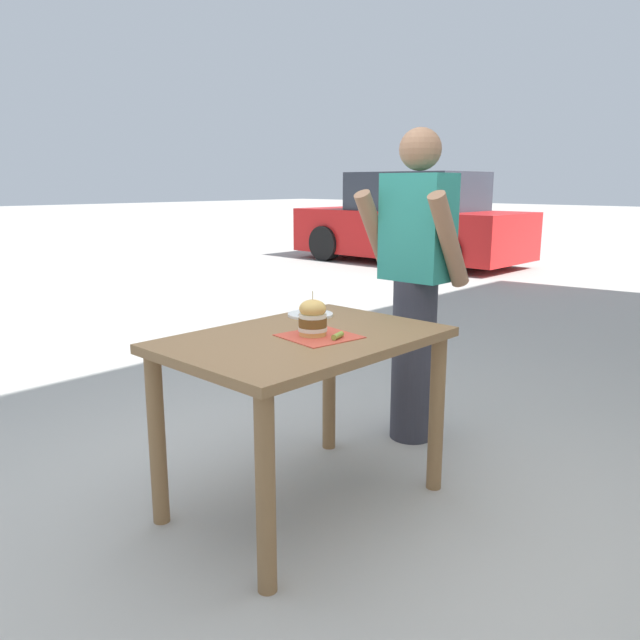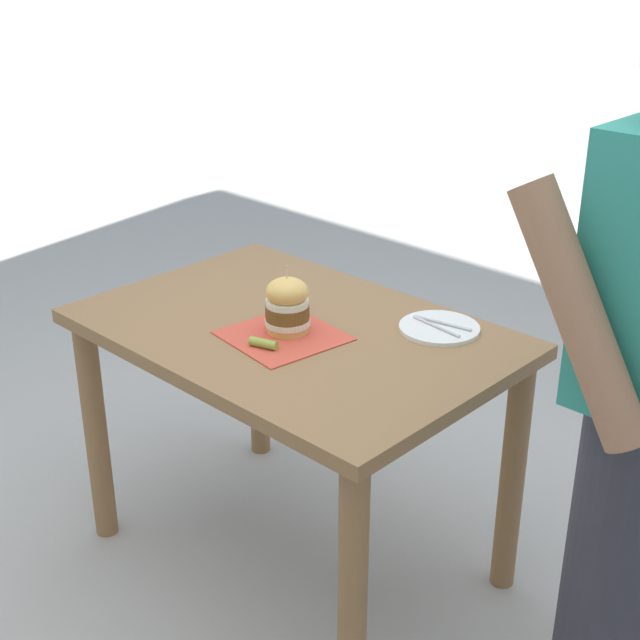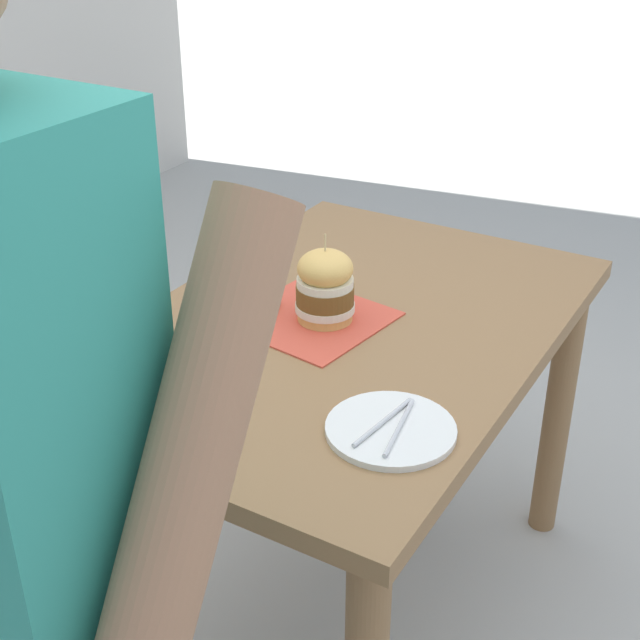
# 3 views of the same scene
# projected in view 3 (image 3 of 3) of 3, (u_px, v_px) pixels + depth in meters

# --- Properties ---
(ground_plane) EXTENTS (80.00, 80.00, 0.00)m
(ground_plane) POSITION_uv_depth(u_px,v_px,m) (341.00, 600.00, 2.20)
(ground_plane) COLOR #ADAAA3
(patio_table) EXTENTS (0.79, 1.17, 0.78)m
(patio_table) POSITION_uv_depth(u_px,v_px,m) (344.00, 375.00, 1.89)
(patio_table) COLOR olive
(patio_table) RESTS_ON ground
(serving_paper) EXTENTS (0.32, 0.32, 0.00)m
(serving_paper) POSITION_uv_depth(u_px,v_px,m) (311.00, 318.00, 1.84)
(serving_paper) COLOR #D64C38
(serving_paper) RESTS_ON patio_table
(sandwich) EXTENTS (0.12, 0.12, 0.19)m
(sandwich) POSITION_uv_depth(u_px,v_px,m) (325.00, 286.00, 1.80)
(sandwich) COLOR #E5B25B
(sandwich) RESTS_ON serving_paper
(pickle_spear) EXTENTS (0.05, 0.08, 0.02)m
(pickle_spear) POSITION_uv_depth(u_px,v_px,m) (271.00, 306.00, 1.86)
(pickle_spear) COLOR #8EA83D
(pickle_spear) RESTS_ON serving_paper
(side_plate_with_forks) EXTENTS (0.22, 0.22, 0.02)m
(side_plate_with_forks) POSITION_uv_depth(u_px,v_px,m) (391.00, 429.00, 1.48)
(side_plate_with_forks) COLOR white
(side_plate_with_forks) RESTS_ON patio_table
(diner_across_table) EXTENTS (0.55, 0.35, 1.69)m
(diner_across_table) POSITION_uv_depth(u_px,v_px,m) (15.00, 597.00, 1.02)
(diner_across_table) COLOR #33333D
(diner_across_table) RESTS_ON ground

